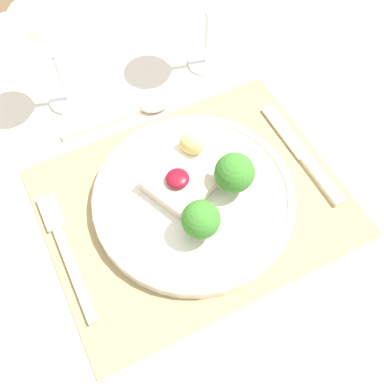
# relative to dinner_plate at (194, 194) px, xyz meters

# --- Properties ---
(ground_plane) EXTENTS (8.00, 8.00, 0.00)m
(ground_plane) POSITION_rel_dinner_plate_xyz_m (-0.00, -0.00, -0.77)
(ground_plane) COLOR brown
(dining_table) EXTENTS (1.44, 1.02, 0.75)m
(dining_table) POSITION_rel_dinner_plate_xyz_m (-0.00, -0.00, -0.11)
(dining_table) COLOR beige
(dining_table) RESTS_ON ground_plane
(placemat) EXTENTS (0.40, 0.32, 0.00)m
(placemat) POSITION_rel_dinner_plate_xyz_m (-0.00, -0.00, -0.02)
(placemat) COLOR #9E895B
(placemat) RESTS_ON dining_table
(dinner_plate) EXTENTS (0.28, 0.28, 0.08)m
(dinner_plate) POSITION_rel_dinner_plate_xyz_m (0.00, 0.00, 0.00)
(dinner_plate) COLOR silver
(dinner_plate) RESTS_ON placemat
(fork) EXTENTS (0.02, 0.19, 0.01)m
(fork) POSITION_rel_dinner_plate_xyz_m (-0.18, 0.01, -0.01)
(fork) COLOR beige
(fork) RESTS_ON placemat
(knife) EXTENTS (0.02, 0.19, 0.01)m
(knife) POSITION_rel_dinner_plate_xyz_m (0.18, -0.02, -0.01)
(knife) COLOR beige
(knife) RESTS_ON placemat
(spoon) EXTENTS (0.18, 0.04, 0.02)m
(spoon) POSITION_rel_dinner_plate_xyz_m (0.00, 0.18, -0.01)
(spoon) COLOR beige
(spoon) RESTS_ON dining_table
(wine_glass_far) EXTENTS (0.08, 0.08, 0.17)m
(wine_glass_far) POSITION_rel_dinner_plate_xyz_m (-0.10, 0.25, 0.10)
(wine_glass_far) COLOR white
(wine_glass_far) RESTS_ON dining_table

